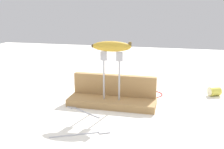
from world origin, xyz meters
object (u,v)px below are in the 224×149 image
(fork_stand_center, at_px, (112,71))
(fork_fallen_far, at_px, (88,133))
(wire_coil, at_px, (152,94))
(banana_raised_center, at_px, (111,46))
(fork_fallen_near, at_px, (79,109))
(banana_chunk_near, at_px, (214,91))
(banana_chunk_far, at_px, (103,86))

(fork_stand_center, xyz_separation_m, fork_fallen_far, (-0.02, -0.25, -0.14))
(fork_fallen_far, bearing_deg, wire_coil, 69.14)
(banana_raised_center, distance_m, fork_fallen_near, 0.27)
(banana_chunk_near, bearing_deg, fork_fallen_far, -132.44)
(banana_raised_center, relative_size, banana_chunk_near, 2.46)
(banana_raised_center, bearing_deg, banana_chunk_far, 114.57)
(banana_raised_center, height_order, banana_chunk_far, banana_raised_center)
(fork_fallen_far, bearing_deg, banana_raised_center, 86.12)
(fork_stand_center, xyz_separation_m, banana_raised_center, (-0.00, -0.00, 0.10))
(fork_fallen_near, distance_m, wire_coil, 0.36)
(banana_raised_center, height_order, fork_fallen_near, banana_raised_center)
(banana_raised_center, bearing_deg, banana_chunk_near, 28.61)
(fork_stand_center, distance_m, fork_fallen_near, 0.19)
(fork_fallen_far, xyz_separation_m, banana_chunk_far, (-0.07, 0.45, 0.01))
(fork_fallen_near, relative_size, fork_fallen_far, 0.89)
(fork_stand_center, height_order, fork_fallen_far, fork_stand_center)
(fork_fallen_near, xyz_separation_m, fork_fallen_far, (0.10, -0.18, -0.00))
(fork_fallen_near, relative_size, banana_chunk_far, 2.65)
(banana_chunk_near, bearing_deg, banana_raised_center, -151.39)
(fork_fallen_near, bearing_deg, fork_stand_center, 31.83)
(banana_raised_center, xyz_separation_m, banana_chunk_far, (-0.09, 0.20, -0.22))
(fork_fallen_far, height_order, banana_chunk_near, banana_chunk_near)
(banana_raised_center, distance_m, banana_chunk_far, 0.31)
(fork_fallen_near, bearing_deg, banana_chunk_near, 29.31)
(fork_fallen_far, distance_m, wire_coil, 0.46)
(banana_raised_center, distance_m, fork_fallen_far, 0.34)
(fork_stand_center, distance_m, wire_coil, 0.27)
(fork_fallen_near, bearing_deg, banana_chunk_far, 85.64)
(banana_chunk_far, relative_size, wire_coil, 0.63)
(banana_chunk_far, bearing_deg, fork_fallen_near, -94.36)
(banana_chunk_far, bearing_deg, banana_chunk_near, 3.10)
(fork_stand_center, relative_size, banana_chunk_far, 3.18)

